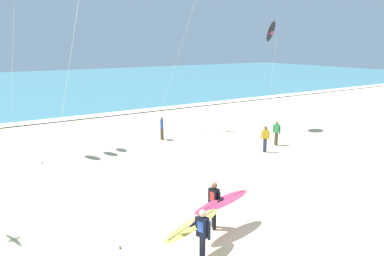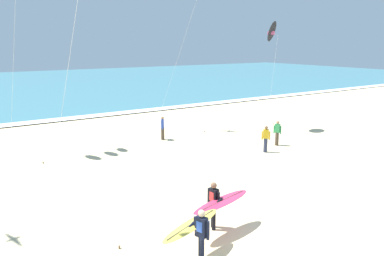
# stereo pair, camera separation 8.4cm
# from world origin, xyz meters

# --- Properties ---
(ground_plane) EXTENTS (160.00, 160.00, 0.00)m
(ground_plane) POSITION_xyz_m (0.00, 0.00, 0.00)
(ground_plane) COLOR beige
(ocean_water) EXTENTS (160.00, 60.00, 0.08)m
(ocean_water) POSITION_xyz_m (0.00, 53.89, 0.04)
(ocean_water) COLOR teal
(ocean_water) RESTS_ON ground
(shoreline_foam) EXTENTS (160.00, 1.54, 0.01)m
(shoreline_foam) POSITION_xyz_m (0.00, 24.19, 0.09)
(shoreline_foam) COLOR white
(shoreline_foam) RESTS_ON ocean_water
(surfer_lead) EXTENTS (2.51, 1.32, 1.71)m
(surfer_lead) POSITION_xyz_m (-2.73, 1.02, 1.05)
(surfer_lead) COLOR black
(surfer_lead) RESTS_ON ground
(surfer_trailing) EXTENTS (2.60, 1.15, 1.71)m
(surfer_trailing) POSITION_xyz_m (-1.11, 2.16, 1.05)
(surfer_trailing) COLOR black
(surfer_trailing) RESTS_ON ground
(kite_delta_charcoal_close) EXTENTS (2.32, 1.43, 7.87)m
(kite_delta_charcoal_close) POSITION_xyz_m (11.21, 12.52, 7.13)
(kite_delta_charcoal_close) COLOR black
(kite_delta_charcoal_close) RESTS_ON ground
(bystander_blue_top) EXTENTS (0.32, 0.44, 1.59)m
(bystander_blue_top) POSITION_xyz_m (3.09, 13.94, 0.81)
(bystander_blue_top) COLOR #4C3D2D
(bystander_blue_top) RESTS_ON ground
(bystander_green_top) EXTENTS (0.30, 0.46, 1.59)m
(bystander_green_top) POSITION_xyz_m (8.51, 8.82, 0.81)
(bystander_green_top) COLOR #4C3D2D
(bystander_green_top) RESTS_ON ground
(bystander_yellow_top) EXTENTS (0.39, 0.37, 1.59)m
(bystander_yellow_top) POSITION_xyz_m (6.86, 8.13, 0.81)
(bystander_yellow_top) COLOR #2D334C
(bystander_yellow_top) RESTS_ON ground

